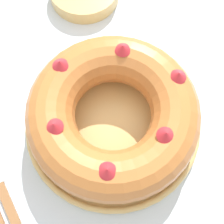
{
  "coord_description": "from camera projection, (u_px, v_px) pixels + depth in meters",
  "views": [
    {
      "loc": [
        -0.08,
        -0.17,
        1.32
      ],
      "look_at": [
        0.02,
        0.0,
        0.79
      ],
      "focal_mm": 50.0,
      "sensor_mm": 36.0,
      "label": 1
    }
  ],
  "objects": [
    {
      "name": "dining_table",
      "position": [
        104.0,
        142.0,
        0.71
      ],
      "size": [
        1.39,
        0.94,
        0.72
      ],
      "color": "silver",
      "rests_on": "ground_plane"
    },
    {
      "name": "bundt_cake",
      "position": [
        112.0,
        112.0,
        0.57
      ],
      "size": [
        0.32,
        0.32,
        0.1
      ],
      "color": "#C67538",
      "rests_on": "serving_dish"
    },
    {
      "name": "cake_knife",
      "position": [
        0.0,
        185.0,
        0.58
      ],
      "size": [
        0.02,
        0.19,
        0.01
      ],
      "rotation": [
        0.0,
        0.0,
        -0.06
      ],
      "color": "#936038",
      "rests_on": "dining_table"
    },
    {
      "name": "serving_dish",
      "position": [
        112.0,
        122.0,
        0.62
      ],
      "size": [
        0.34,
        0.34,
        0.02
      ],
      "color": "tan",
      "rests_on": "dining_table"
    },
    {
      "name": "ground_plane",
      "position": [
        108.0,
        182.0,
        1.3
      ],
      "size": [
        8.0,
        8.0,
        0.0
      ],
      "primitive_type": "plane",
      "color": "brown"
    }
  ]
}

